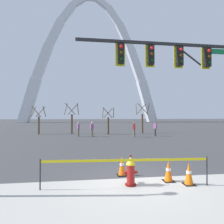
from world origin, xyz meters
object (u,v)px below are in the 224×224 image
traffic_signal_gantry (188,70)px  traffic_cone_mid_sidewalk (189,174)px  pedestrian_near_trees (134,129)px  traffic_cone_curb_edge (168,171)px  pedestrian_walking_left (92,129)px  pedestrian_standing_center (155,129)px  pedestrian_walking_right (78,129)px  monument_arch (91,66)px  traffic_cone_by_hydrant (122,166)px  fire_hydrant (131,171)px

traffic_signal_gantry → traffic_cone_mid_sidewalk: bearing=-119.4°
traffic_cone_mid_sidewalk → pedestrian_near_trees: 14.11m
traffic_cone_curb_edge → pedestrian_walking_left: bearing=98.5°
pedestrian_standing_center → pedestrian_near_trees: size_ratio=1.00×
traffic_cone_mid_sidewalk → pedestrian_walking_right: 16.00m
traffic_cone_mid_sidewalk → traffic_cone_curb_edge: same height
monument_arch → pedestrian_near_trees: bearing=-86.0°
traffic_cone_curb_edge → pedestrian_walking_right: 15.49m
traffic_cone_by_hydrant → pedestrian_near_trees: (3.70, 12.72, 0.46)m
monument_arch → pedestrian_walking_right: 50.18m
fire_hydrant → pedestrian_walking_right: size_ratio=0.62×
traffic_signal_gantry → traffic_cone_curb_edge: bearing=-132.7°
fire_hydrant → pedestrian_near_trees: (3.62, 13.80, 0.35)m
pedestrian_near_trees → traffic_cone_by_hydrant: bearing=-106.2°
traffic_cone_mid_sidewalk → pedestrian_walking_right: pedestrian_walking_right is taller
pedestrian_walking_right → fire_hydrant: bearing=-81.6°
traffic_signal_gantry → pedestrian_standing_center: 13.01m
traffic_cone_by_hydrant → pedestrian_standing_center: 14.78m
traffic_cone_curb_edge → pedestrian_near_trees: pedestrian_near_trees is taller
traffic_signal_gantry → pedestrian_walking_left: (-4.10, 12.49, -3.59)m
traffic_cone_by_hydrant → monument_arch: (0.31, 60.65, 19.20)m
traffic_cone_by_hydrant → traffic_cone_curb_edge: same height
traffic_cone_curb_edge → pedestrian_near_trees: size_ratio=0.46×
pedestrian_near_trees → traffic_signal_gantry: bearing=-91.5°
fire_hydrant → pedestrian_walking_left: bearing=93.1°
fire_hydrant → traffic_signal_gantry: (3.31, 2.28, 3.94)m
traffic_cone_curb_edge → traffic_signal_gantry: (1.93, 2.09, 4.05)m
fire_hydrant → traffic_cone_by_hydrant: (-0.09, 1.08, -0.11)m
traffic_cone_curb_edge → pedestrian_walking_right: (-3.63, 15.05, 0.46)m
fire_hydrant → pedestrian_walking_left: size_ratio=0.62×
traffic_cone_by_hydrant → traffic_cone_curb_edge: 1.72m
fire_hydrant → pedestrian_near_trees: 14.27m
pedestrian_standing_center → pedestrian_walking_right: same height
traffic_signal_gantry → pedestrian_standing_center: (2.86, 12.17, -3.59)m
monument_arch → pedestrian_near_trees: 51.57m
traffic_signal_gantry → pedestrian_near_trees: traffic_signal_gantry is taller
traffic_cone_curb_edge → pedestrian_near_trees: bearing=80.7°
pedestrian_walking_left → pedestrian_standing_center: bearing=-2.6°
monument_arch → pedestrian_walking_left: bearing=-91.2°
traffic_signal_gantry → monument_arch: 61.43m
fire_hydrant → traffic_cone_curb_edge: bearing=7.6°
traffic_cone_by_hydrant → pedestrian_walking_left: (-0.71, 13.69, 0.46)m
traffic_signal_gantry → pedestrian_near_trees: bearing=88.5°
pedestrian_standing_center → pedestrian_walking_left: bearing=177.4°
pedestrian_near_trees → fire_hydrant: bearing=-104.7°
pedestrian_standing_center → pedestrian_near_trees: bearing=-165.6°
traffic_signal_gantry → pedestrian_standing_center: traffic_signal_gantry is taller
traffic_cone_by_hydrant → pedestrian_walking_left: pedestrian_walking_left is taller
traffic_cone_by_hydrant → pedestrian_walking_right: pedestrian_walking_right is taller
monument_arch → pedestrian_walking_right: size_ratio=29.98×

